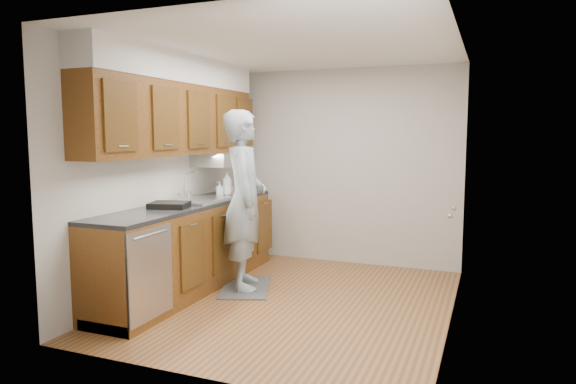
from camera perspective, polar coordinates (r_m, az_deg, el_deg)
The scene contains 15 objects.
floor at distance 5.27m, azimuth 0.68°, elevation -12.07°, with size 3.50×3.50×0.00m, color olive.
ceiling at distance 5.06m, azimuth 0.72°, elevation 15.86°, with size 3.50×3.50×0.00m, color white.
wall_left at distance 5.72m, azimuth -13.48°, elevation 2.03°, with size 0.02×3.50×2.50m, color #BBB7AF.
wall_right at distance 4.69m, azimuth 18.07°, elevation 0.96°, with size 0.02×3.50×2.50m, color #BBB7AF.
wall_back at distance 6.67m, azimuth 6.10°, elevation 2.78°, with size 3.00×0.02×2.50m, color #BBB7AF.
counter at distance 5.66m, azimuth -10.79°, elevation -5.73°, with size 0.64×2.80×1.30m.
upper_cabinets at distance 5.65m, azimuth -11.99°, elevation 9.11°, with size 0.47×2.80×1.21m.
closet_door at distance 5.01m, azimuth 18.07°, elevation -1.30°, with size 0.02×1.22×2.05m, color silver.
floor_mat at distance 5.72m, azimuth -4.74°, elevation -10.50°, with size 0.50×0.85×0.02m, color #5B5A5D.
person at distance 5.50m, azimuth -4.85°, elevation 0.45°, with size 0.77×0.51×2.17m, color #8FA2AE.
soap_bottle_a at distance 6.18m, azimuth -6.77°, elevation 0.96°, with size 0.11×0.11×0.29m, color white.
soap_bottle_b at distance 6.14m, azimuth -7.61°, elevation 0.34°, with size 0.08×0.08×0.17m, color white.
soap_bottle_c at distance 6.38m, azimuth -7.12°, elevation 0.50°, with size 0.12×0.12×0.15m, color white.
steel_can at distance 6.17m, azimuth -6.15°, elevation 0.09°, with size 0.06×0.06×0.11m, color #A5A5AA.
dish_rack at distance 5.26m, azimuth -13.05°, elevation -1.41°, with size 0.36×0.31×0.06m, color black.
Camera 1 is at (1.79, -4.66, 1.67)m, focal length 32.00 mm.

